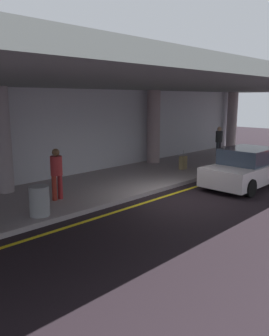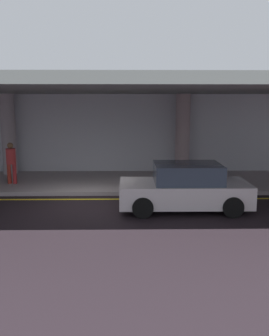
{
  "view_description": "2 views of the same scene",
  "coord_description": "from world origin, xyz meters",
  "px_view_note": "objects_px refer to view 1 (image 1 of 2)",
  "views": [
    {
      "loc": [
        -9.3,
        -6.9,
        3.4
      ],
      "look_at": [
        0.18,
        2.31,
        0.73
      ],
      "focal_mm": 36.93,
      "sensor_mm": 36.0,
      "label": 1
    },
    {
      "loc": [
        1.5,
        -12.13,
        3.4
      ],
      "look_at": [
        1.73,
        1.75,
        0.91
      ],
      "focal_mm": 38.99,
      "sensor_mm": 36.0,
      "label": 2
    }
  ],
  "objects_px": {
    "support_column_left_mid": "(154,127)",
    "support_column_center": "(232,120)",
    "car_silver": "(246,168)",
    "trash_bin_steel": "(39,201)",
    "support_column_far_left": "(1,140)",
    "suitcase_upright_primary": "(183,163)",
    "person_waiting_for_ride": "(219,140)",
    "traveler_with_luggage": "(57,171)"
  },
  "relations": [
    {
      "from": "support_column_left_mid",
      "to": "support_column_center",
      "type": "xyz_separation_m",
      "value": [
        8.0,
        0.0,
        0.0
      ]
    },
    {
      "from": "car_silver",
      "to": "trash_bin_steel",
      "type": "height_order",
      "value": "car_silver"
    },
    {
      "from": "support_column_far_left",
      "to": "trash_bin_steel",
      "type": "height_order",
      "value": "support_column_far_left"
    },
    {
      "from": "support_column_far_left",
      "to": "support_column_left_mid",
      "type": "xyz_separation_m",
      "value": [
        8.0,
        0.0,
        0.0
      ]
    },
    {
      "from": "support_column_left_mid",
      "to": "suitcase_upright_primary",
      "type": "relative_size",
      "value": 4.06
    },
    {
      "from": "car_silver",
      "to": "person_waiting_for_ride",
      "type": "height_order",
      "value": "person_waiting_for_ride"
    },
    {
      "from": "support_column_left_mid",
      "to": "car_silver",
      "type": "bearing_deg",
      "value": -97.34
    },
    {
      "from": "support_column_center",
      "to": "car_silver",
      "type": "xyz_separation_m",
      "value": [
        -8.7,
        -5.47,
        -1.26
      ]
    },
    {
      "from": "traveler_with_luggage",
      "to": "support_column_left_mid",
      "type": "bearing_deg",
      "value": 13.0
    },
    {
      "from": "support_column_center",
      "to": "traveler_with_luggage",
      "type": "bearing_deg",
      "value": -171.85
    },
    {
      "from": "traveler_with_luggage",
      "to": "person_waiting_for_ride",
      "type": "height_order",
      "value": "same"
    },
    {
      "from": "car_silver",
      "to": "traveler_with_luggage",
      "type": "relative_size",
      "value": 2.44
    },
    {
      "from": "support_column_far_left",
      "to": "person_waiting_for_ride",
      "type": "relative_size",
      "value": 2.17
    },
    {
      "from": "person_waiting_for_ride",
      "to": "suitcase_upright_primary",
      "type": "xyz_separation_m",
      "value": [
        -4.39,
        -0.75,
        -0.65
      ]
    },
    {
      "from": "support_column_far_left",
      "to": "trash_bin_steel",
      "type": "distance_m",
      "value": 3.49
    },
    {
      "from": "support_column_center",
      "to": "person_waiting_for_ride",
      "type": "height_order",
      "value": "support_column_center"
    },
    {
      "from": "support_column_left_mid",
      "to": "suitcase_upright_primary",
      "type": "distance_m",
      "value": 2.68
    },
    {
      "from": "suitcase_upright_primary",
      "to": "trash_bin_steel",
      "type": "distance_m",
      "value": 8.15
    },
    {
      "from": "support_column_far_left",
      "to": "car_silver",
      "type": "distance_m",
      "value": 9.2
    },
    {
      "from": "person_waiting_for_ride",
      "to": "trash_bin_steel",
      "type": "height_order",
      "value": "person_waiting_for_ride"
    },
    {
      "from": "traveler_with_luggage",
      "to": "trash_bin_steel",
      "type": "bearing_deg",
      "value": -145.33
    },
    {
      "from": "support_column_center",
      "to": "person_waiting_for_ride",
      "type": "xyz_separation_m",
      "value": [
        -4.0,
        -1.43,
        -0.86
      ]
    },
    {
      "from": "support_column_center",
      "to": "trash_bin_steel",
      "type": "relative_size",
      "value": 4.29
    },
    {
      "from": "person_waiting_for_ride",
      "to": "suitcase_upright_primary",
      "type": "height_order",
      "value": "person_waiting_for_ride"
    },
    {
      "from": "support_column_left_mid",
      "to": "car_silver",
      "type": "height_order",
      "value": "support_column_left_mid"
    },
    {
      "from": "car_silver",
      "to": "trash_bin_steel",
      "type": "relative_size",
      "value": 4.82
    },
    {
      "from": "support_column_left_mid",
      "to": "suitcase_upright_primary",
      "type": "height_order",
      "value": "support_column_left_mid"
    },
    {
      "from": "support_column_far_left",
      "to": "car_silver",
      "type": "height_order",
      "value": "support_column_far_left"
    },
    {
      "from": "support_column_far_left",
      "to": "person_waiting_for_ride",
      "type": "xyz_separation_m",
      "value": [
        12.0,
        -1.43,
        -0.86
      ]
    },
    {
      "from": "support_column_left_mid",
      "to": "trash_bin_steel",
      "type": "height_order",
      "value": "support_column_left_mid"
    },
    {
      "from": "support_column_far_left",
      "to": "traveler_with_luggage",
      "type": "xyz_separation_m",
      "value": [
        0.75,
        -2.19,
        -0.86
      ]
    },
    {
      "from": "support_column_left_mid",
      "to": "traveler_with_luggage",
      "type": "bearing_deg",
      "value": -163.23
    },
    {
      "from": "support_column_left_mid",
      "to": "traveler_with_luggage",
      "type": "height_order",
      "value": "support_column_left_mid"
    },
    {
      "from": "support_column_left_mid",
      "to": "car_silver",
      "type": "relative_size",
      "value": 0.89
    },
    {
      "from": "support_column_left_mid",
      "to": "person_waiting_for_ride",
      "type": "height_order",
      "value": "support_column_left_mid"
    },
    {
      "from": "support_column_left_mid",
      "to": "person_waiting_for_ride",
      "type": "xyz_separation_m",
      "value": [
        4.0,
        -1.43,
        -0.86
      ]
    },
    {
      "from": "suitcase_upright_primary",
      "to": "traveler_with_luggage",
      "type": "bearing_deg",
      "value": 166.44
    },
    {
      "from": "support_column_left_mid",
      "to": "suitcase_upright_primary",
      "type": "bearing_deg",
      "value": -100.16
    },
    {
      "from": "support_column_far_left",
      "to": "person_waiting_for_ride",
      "type": "bearing_deg",
      "value": -6.8
    },
    {
      "from": "support_column_left_mid",
      "to": "traveler_with_luggage",
      "type": "relative_size",
      "value": 2.17
    },
    {
      "from": "support_column_far_left",
      "to": "traveler_with_luggage",
      "type": "height_order",
      "value": "support_column_far_left"
    },
    {
      "from": "support_column_left_mid",
      "to": "support_column_far_left",
      "type": "bearing_deg",
      "value": 180.0
    }
  ]
}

